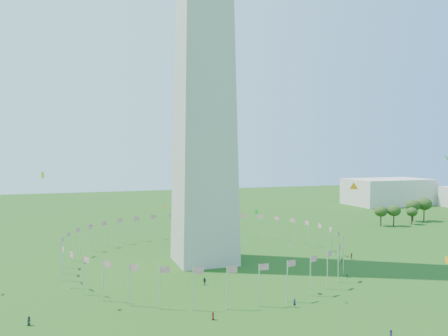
{
  "coord_description": "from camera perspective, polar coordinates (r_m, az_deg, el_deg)",
  "views": [
    {
      "loc": [
        -36.89,
        -73.1,
        32.34
      ],
      "look_at": [
        0.94,
        35.0,
        28.34
      ],
      "focal_mm": 35.0,
      "sensor_mm": 36.0,
      "label": 1
    }
  ],
  "objects": [
    {
      "name": "gov_building_east_a",
      "position": [
        292.05,
        20.61,
        -2.91
      ],
      "size": [
        50.0,
        30.0,
        16.0
      ],
      "primitive_type": "cube",
      "color": "beige",
      "rests_on": "ground"
    },
    {
      "name": "crowd",
      "position": [
        86.64,
        9.8,
        -19.32
      ],
      "size": [
        94.25,
        73.02,
        1.89
      ],
      "color": "black",
      "rests_on": "ground"
    },
    {
      "name": "kites_aloft",
      "position": [
        102.41,
        8.62,
        -4.84
      ],
      "size": [
        110.58,
        80.42,
        35.69
      ],
      "color": "orange",
      "rests_on": "ground"
    },
    {
      "name": "ground",
      "position": [
        88.03,
        7.39,
        -19.57
      ],
      "size": [
        600.0,
        600.0,
        0.0
      ],
      "primitive_type": "plane",
      "color": "#18430F",
      "rests_on": "ground"
    },
    {
      "name": "flag_ring",
      "position": [
        131.49,
        -2.59,
        -10.22
      ],
      "size": [
        80.24,
        80.24,
        9.0
      ],
      "color": "silver",
      "rests_on": "ground"
    },
    {
      "name": "tree_line_east",
      "position": [
        221.98,
        24.46,
        -5.3
      ],
      "size": [
        52.76,
        15.83,
        10.98
      ],
      "color": "#2E4F1A",
      "rests_on": "ground"
    }
  ]
}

